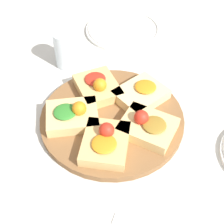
{
  "coord_description": "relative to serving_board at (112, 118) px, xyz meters",
  "views": [
    {
      "loc": [
        0.27,
        -0.46,
        0.59
      ],
      "look_at": [
        0.0,
        0.0,
        0.03
      ],
      "focal_mm": 50.0,
      "sensor_mm": 36.0,
      "label": 1
    }
  ],
  "objects": [
    {
      "name": "serving_board",
      "position": [
        0.0,
        0.0,
        0.0
      ],
      "size": [
        0.36,
        0.36,
        0.02
      ],
      "primitive_type": "cylinder",
      "color": "brown",
      "rests_on": "ground_plane"
    },
    {
      "name": "focaccia_slice_0",
      "position": [
        -0.08,
        0.06,
        0.03
      ],
      "size": [
        0.16,
        0.16,
        0.06
      ],
      "color": "tan",
      "rests_on": "serving_board"
    },
    {
      "name": "focaccia_slice_4",
      "position": [
        0.03,
        0.09,
        0.02
      ],
      "size": [
        0.14,
        0.15,
        0.04
      ],
      "color": "#E5C689",
      "rests_on": "serving_board"
    },
    {
      "name": "ground_plane",
      "position": [
        0.0,
        0.0,
        -0.01
      ],
      "size": [
        3.0,
        3.0,
        0.0
      ],
      "primitive_type": "plane",
      "color": "beige"
    },
    {
      "name": "focaccia_slice_3",
      "position": [
        0.1,
        0.0,
        0.03
      ],
      "size": [
        0.13,
        0.11,
        0.06
      ],
      "color": "#DBB775",
      "rests_on": "serving_board"
    },
    {
      "name": "focaccia_slice_2",
      "position": [
        0.04,
        -0.09,
        0.03
      ],
      "size": [
        0.14,
        0.15,
        0.06
      ],
      "color": "tan",
      "rests_on": "serving_board"
    },
    {
      "name": "water_glass",
      "position": [
        -0.23,
        0.13,
        0.05
      ],
      "size": [
        0.07,
        0.07,
        0.11
      ],
      "primitive_type": "cylinder",
      "color": "silver",
      "rests_on": "ground_plane"
    },
    {
      "name": "focaccia_slice_1",
      "position": [
        -0.08,
        -0.06,
        0.03
      ],
      "size": [
        0.16,
        0.16,
        0.06
      ],
      "color": "#DBB775",
      "rests_on": "serving_board"
    },
    {
      "name": "plate_left",
      "position": [
        -0.17,
        0.38,
        -0.0
      ],
      "size": [
        0.26,
        0.26,
        0.02
      ],
      "color": "white",
      "rests_on": "ground_plane"
    }
  ]
}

